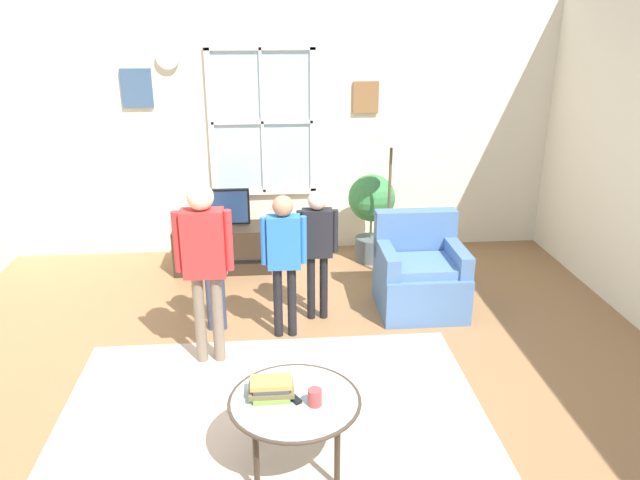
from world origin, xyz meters
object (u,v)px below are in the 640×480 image
(person_blue_shirt, at_px, (284,250))
(floor_lamp, at_px, (391,149))
(armchair, at_px, (420,275))
(coffee_table, at_px, (295,403))
(cup, at_px, (315,397))
(person_pink_shirt, at_px, (213,258))
(tv_stand, at_px, (223,248))
(remote_near_books, at_px, (293,397))
(book_stack, at_px, (271,388))
(potted_plant_by_window, at_px, (371,208))
(person_red_shirt, at_px, (204,254))
(person_black_shirt, at_px, (317,241))
(television, at_px, (221,207))

(person_blue_shirt, height_order, floor_lamp, floor_lamp)
(armchair, bearing_deg, coffee_table, -121.84)
(coffee_table, distance_m, cup, 0.15)
(person_pink_shirt, distance_m, person_blue_shirt, 0.62)
(cup, bearing_deg, floor_lamp, 70.99)
(tv_stand, xyz_separation_m, remote_near_books, (0.61, -3.07, 0.22))
(book_stack, bearing_deg, floor_lamp, 65.71)
(potted_plant_by_window, bearing_deg, person_red_shirt, -128.86)
(armchair, relative_size, floor_lamp, 0.54)
(tv_stand, xyz_separation_m, potted_plant_by_window, (1.60, 0.12, 0.37))
(person_red_shirt, xyz_separation_m, potted_plant_by_window, (1.59, 1.98, -0.30))
(person_pink_shirt, bearing_deg, person_black_shirt, 8.67)
(cup, distance_m, remote_near_books, 0.15)
(coffee_table, distance_m, person_blue_shirt, 1.62)
(armchair, xyz_separation_m, remote_near_books, (-1.25, -1.99, 0.13))
(television, bearing_deg, person_pink_shirt, -89.05)
(person_black_shirt, bearing_deg, cup, -95.08)
(coffee_table, height_order, potted_plant_by_window, potted_plant_by_window)
(person_black_shirt, height_order, potted_plant_by_window, person_black_shirt)
(television, bearing_deg, armchair, -30.10)
(person_blue_shirt, bearing_deg, person_red_shirt, -149.51)
(potted_plant_by_window, height_order, floor_lamp, floor_lamp)
(person_blue_shirt, bearing_deg, armchair, 18.53)
(person_pink_shirt, bearing_deg, book_stack, -74.65)
(book_stack, distance_m, potted_plant_by_window, 3.35)
(tv_stand, relative_size, person_red_shirt, 0.70)
(remote_near_books, relative_size, person_blue_shirt, 0.11)
(person_blue_shirt, bearing_deg, coffee_table, -89.64)
(cup, height_order, potted_plant_by_window, potted_plant_by_window)
(book_stack, bearing_deg, remote_near_books, -17.19)
(coffee_table, distance_m, remote_near_books, 0.04)
(book_stack, distance_m, person_pink_shirt, 1.76)
(cup, relative_size, person_red_shirt, 0.07)
(book_stack, height_order, person_pink_shirt, person_pink_shirt)
(tv_stand, relative_size, potted_plant_by_window, 1.04)
(person_pink_shirt, xyz_separation_m, person_blue_shirt, (0.59, -0.16, 0.11))
(armchair, bearing_deg, remote_near_books, -122.21)
(armchair, height_order, person_red_shirt, person_red_shirt)
(remote_near_books, bearing_deg, person_red_shirt, 116.24)
(floor_lamp, bearing_deg, armchair, -77.91)
(remote_near_books, relative_size, floor_lamp, 0.09)
(television, relative_size, person_blue_shirt, 0.48)
(remote_near_books, xyz_separation_m, person_pink_shirt, (-0.59, 1.73, 0.21))
(person_blue_shirt, xyz_separation_m, person_black_shirt, (0.30, 0.29, -0.03))
(television, height_order, book_stack, television)
(person_black_shirt, bearing_deg, remote_near_books, -99.08)
(person_black_shirt, distance_m, floor_lamp, 1.32)
(television, bearing_deg, book_stack, -80.89)
(book_stack, xyz_separation_m, person_red_shirt, (-0.47, 1.18, 0.41))
(potted_plant_by_window, bearing_deg, cup, -104.90)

